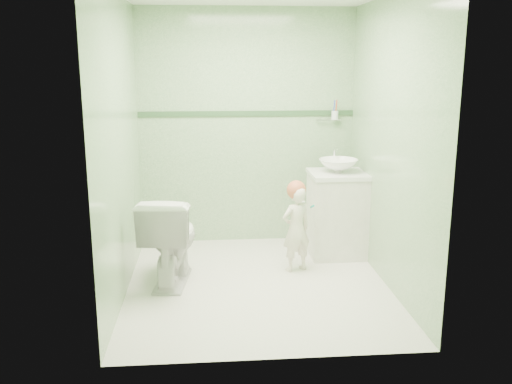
{
  "coord_description": "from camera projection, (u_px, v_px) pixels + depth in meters",
  "views": [
    {
      "loc": [
        -0.4,
        -4.5,
        1.88
      ],
      "look_at": [
        0.0,
        0.15,
        0.78
      ],
      "focal_mm": 39.35,
      "sensor_mm": 36.0,
      "label": 1
    }
  ],
  "objects": [
    {
      "name": "room_shell",
      "position": [
        258.0,
        146.0,
        4.55
      ],
      "size": [
        2.5,
        2.54,
        2.4
      ],
      "color": "#7DAD7A",
      "rests_on": "ground"
    },
    {
      "name": "vanity",
      "position": [
        337.0,
        215.0,
        5.48
      ],
      "size": [
        0.52,
        0.5,
        0.8
      ],
      "primitive_type": "cube",
      "color": "silver",
      "rests_on": "ground"
    },
    {
      "name": "hair_cap",
      "position": [
        296.0,
        190.0,
        5.0
      ],
      "size": [
        0.17,
        0.17,
        0.17
      ],
      "primitive_type": "sphere",
      "color": "#C56440",
      "rests_on": "toddler"
    },
    {
      "name": "toilet",
      "position": [
        170.0,
        239.0,
        4.8
      ],
      "size": [
        0.53,
        0.81,
        0.78
      ],
      "primitive_type": "imported",
      "rotation": [
        0.0,
        0.0,
        3.02
      ],
      "color": "white",
      "rests_on": "ground"
    },
    {
      "name": "faucet",
      "position": [
        334.0,
        154.0,
        5.53
      ],
      "size": [
        0.03,
        0.13,
        0.18
      ],
      "color": "silver",
      "rests_on": "counter"
    },
    {
      "name": "counter",
      "position": [
        338.0,
        174.0,
        5.39
      ],
      "size": [
        0.54,
        0.52,
        0.04
      ],
      "primitive_type": "cube",
      "color": "white",
      "rests_on": "vanity"
    },
    {
      "name": "ground",
      "position": [
        257.0,
        284.0,
        4.82
      ],
      "size": [
        2.5,
        2.5,
        0.0
      ],
      "primitive_type": "plane",
      "color": "white",
      "rests_on": "ground"
    },
    {
      "name": "cup_holder",
      "position": [
        334.0,
        115.0,
        5.74
      ],
      "size": [
        0.26,
        0.07,
        0.21
      ],
      "color": "silver",
      "rests_on": "room_shell"
    },
    {
      "name": "trim_stripe",
      "position": [
        247.0,
        113.0,
        5.72
      ],
      "size": [
        2.2,
        0.02,
        0.05
      ],
      "primitive_type": "cube",
      "color": "#305330",
      "rests_on": "room_shell"
    },
    {
      "name": "basin",
      "position": [
        338.0,
        166.0,
        5.37
      ],
      "size": [
        0.37,
        0.37,
        0.13
      ],
      "primitive_type": "imported",
      "color": "white",
      "rests_on": "counter"
    },
    {
      "name": "teal_toothbrush",
      "position": [
        311.0,
        206.0,
        4.93
      ],
      "size": [
        0.1,
        0.14,
        0.08
      ],
      "color": "#04958F",
      "rests_on": "toddler"
    },
    {
      "name": "toddler",
      "position": [
        296.0,
        229.0,
        5.06
      ],
      "size": [
        0.34,
        0.29,
        0.78
      ],
      "primitive_type": "imported",
      "rotation": [
        0.0,
        0.0,
        3.55
      ],
      "color": "silver",
      "rests_on": "ground"
    }
  ]
}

